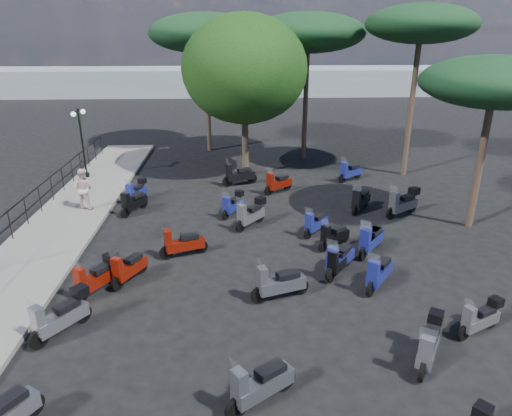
{
  "coord_description": "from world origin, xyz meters",
  "views": [
    {
      "loc": [
        0.42,
        -12.1,
        7.32
      ],
      "look_at": [
        1.15,
        3.49,
        1.2
      ],
      "focal_mm": 32.0,
      "sensor_mm": 36.0,
      "label": 1
    }
  ],
  "objects_px": {
    "scooter_15": "(315,224)",
    "pine_1": "(421,25)",
    "scooter_23": "(360,201)",
    "scooter_31": "(371,239)",
    "pine_3": "(495,82)",
    "scooter_8": "(129,269)",
    "scooter_14": "(279,284)",
    "scooter_25": "(480,319)",
    "scooter_29": "(350,172)",
    "scooter_5": "(136,192)",
    "broadleaf_tree": "(245,70)",
    "scooter_9": "(182,244)",
    "scooter_30": "(371,241)",
    "scooter_4": "(134,203)",
    "lamp_post_2": "(82,139)",
    "scooter_17": "(278,183)",
    "scooter_28": "(403,203)",
    "scooter_26": "(429,345)",
    "scooter_3": "(96,277)",
    "scooter_10": "(233,205)",
    "scooter_27": "(379,273)",
    "pine_0": "(308,33)",
    "pine_2": "(205,33)",
    "scooter_7": "(260,385)",
    "scooter_11": "(239,175)",
    "scooter_20": "(338,262)",
    "scooter_2": "(61,316)",
    "scooter_16": "(251,214)",
    "pedestrian_far": "(83,189)",
    "scooter_21": "(339,259)"
  },
  "relations": [
    {
      "from": "scooter_31",
      "to": "pine_3",
      "type": "bearing_deg",
      "value": -116.73
    },
    {
      "from": "scooter_17",
      "to": "scooter_29",
      "type": "bearing_deg",
      "value": -103.82
    },
    {
      "from": "pine_1",
      "to": "pine_2",
      "type": "bearing_deg",
      "value": 151.73
    },
    {
      "from": "scooter_2",
      "to": "scooter_9",
      "type": "height_order",
      "value": "scooter_2"
    },
    {
      "from": "scooter_4",
      "to": "lamp_post_2",
      "type": "bearing_deg",
      "value": -27.99
    },
    {
      "from": "scooter_11",
      "to": "scooter_23",
      "type": "xyz_separation_m",
      "value": [
        5.17,
        -3.79,
        -0.03
      ]
    },
    {
      "from": "scooter_8",
      "to": "scooter_31",
      "type": "xyz_separation_m",
      "value": [
        8.04,
        1.65,
        0.03
      ]
    },
    {
      "from": "scooter_20",
      "to": "scooter_10",
      "type": "bearing_deg",
      "value": -21.99
    },
    {
      "from": "scooter_15",
      "to": "pine_0",
      "type": "distance_m",
      "value": 12.9
    },
    {
      "from": "scooter_26",
      "to": "scooter_30",
      "type": "bearing_deg",
      "value": -60.6
    },
    {
      "from": "scooter_15",
      "to": "scooter_29",
      "type": "distance_m",
      "value": 7.12
    },
    {
      "from": "scooter_30",
      "to": "pine_1",
      "type": "bearing_deg",
      "value": -77.01
    },
    {
      "from": "scooter_8",
      "to": "scooter_14",
      "type": "height_order",
      "value": "scooter_14"
    },
    {
      "from": "scooter_30",
      "to": "pine_1",
      "type": "distance_m",
      "value": 12.41
    },
    {
      "from": "scooter_20",
      "to": "scooter_2",
      "type": "bearing_deg",
      "value": 54.55
    },
    {
      "from": "scooter_9",
      "to": "scooter_17",
      "type": "distance_m",
      "value": 7.5
    },
    {
      "from": "scooter_3",
      "to": "scooter_20",
      "type": "xyz_separation_m",
      "value": [
        7.37,
        0.74,
        -0.07
      ]
    },
    {
      "from": "scooter_5",
      "to": "scooter_23",
      "type": "distance_m",
      "value": 9.98
    },
    {
      "from": "scooter_3",
      "to": "scooter_23",
      "type": "xyz_separation_m",
      "value": [
        9.49,
        6.13,
        -0.04
      ]
    },
    {
      "from": "scooter_31",
      "to": "broadleaf_tree",
      "type": "xyz_separation_m",
      "value": [
        -4.15,
        9.25,
        4.99
      ]
    },
    {
      "from": "scooter_17",
      "to": "scooter_28",
      "type": "height_order",
      "value": "scooter_28"
    },
    {
      "from": "scooter_21",
      "to": "pine_0",
      "type": "bearing_deg",
      "value": -54.84
    },
    {
      "from": "scooter_7",
      "to": "scooter_17",
      "type": "distance_m",
      "value": 13.33
    },
    {
      "from": "pedestrian_far",
      "to": "scooter_23",
      "type": "height_order",
      "value": "pedestrian_far"
    },
    {
      "from": "scooter_17",
      "to": "scooter_25",
      "type": "xyz_separation_m",
      "value": [
        4.16,
        -11.1,
        -0.03
      ]
    },
    {
      "from": "scooter_3",
      "to": "scooter_31",
      "type": "height_order",
      "value": "scooter_31"
    },
    {
      "from": "scooter_9",
      "to": "scooter_31",
      "type": "distance_m",
      "value": 6.55
    },
    {
      "from": "scooter_17",
      "to": "scooter_23",
      "type": "distance_m",
      "value": 4.18
    },
    {
      "from": "pedestrian_far",
      "to": "broadleaf_tree",
      "type": "relative_size",
      "value": 0.22
    },
    {
      "from": "scooter_25",
      "to": "scooter_28",
      "type": "relative_size",
      "value": 0.84
    },
    {
      "from": "scooter_15",
      "to": "pine_1",
      "type": "relative_size",
      "value": 0.15
    },
    {
      "from": "scooter_17",
      "to": "scooter_27",
      "type": "relative_size",
      "value": 0.99
    },
    {
      "from": "scooter_5",
      "to": "scooter_29",
      "type": "height_order",
      "value": "scooter_29"
    },
    {
      "from": "scooter_25",
      "to": "pine_0",
      "type": "bearing_deg",
      "value": -19.32
    },
    {
      "from": "scooter_26",
      "to": "pine_3",
      "type": "distance_m",
      "value": 10.52
    },
    {
      "from": "scooter_28",
      "to": "broadleaf_tree",
      "type": "xyz_separation_m",
      "value": [
        -6.43,
        5.99,
        4.92
      ]
    },
    {
      "from": "scooter_8",
      "to": "scooter_20",
      "type": "distance_m",
      "value": 6.56
    },
    {
      "from": "scooter_7",
      "to": "scooter_11",
      "type": "xyz_separation_m",
      "value": [
        -0.26,
        14.48,
        0.01
      ]
    },
    {
      "from": "scooter_25",
      "to": "scooter_29",
      "type": "height_order",
      "value": "scooter_29"
    },
    {
      "from": "scooter_7",
      "to": "scooter_28",
      "type": "distance_m",
      "value": 12.03
    },
    {
      "from": "scooter_17",
      "to": "scooter_25",
      "type": "height_order",
      "value": "scooter_17"
    },
    {
      "from": "scooter_23",
      "to": "scooter_15",
      "type": "bearing_deg",
      "value": 79.68
    },
    {
      "from": "scooter_14",
      "to": "pine_2",
      "type": "bearing_deg",
      "value": -9.7
    },
    {
      "from": "scooter_14",
      "to": "pedestrian_far",
      "type": "bearing_deg",
      "value": 27.73
    },
    {
      "from": "scooter_9",
      "to": "scooter_30",
      "type": "height_order",
      "value": "scooter_30"
    },
    {
      "from": "pine_3",
      "to": "scooter_25",
      "type": "bearing_deg",
      "value": -114.57
    },
    {
      "from": "scooter_26",
      "to": "scooter_16",
      "type": "bearing_deg",
      "value": -33.06
    },
    {
      "from": "scooter_9",
      "to": "scooter_17",
      "type": "relative_size",
      "value": 1.14
    },
    {
      "from": "scooter_9",
      "to": "scooter_10",
      "type": "distance_m",
      "value": 4.07
    },
    {
      "from": "scooter_3",
      "to": "scooter_10",
      "type": "relative_size",
      "value": 1.13
    }
  ]
}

